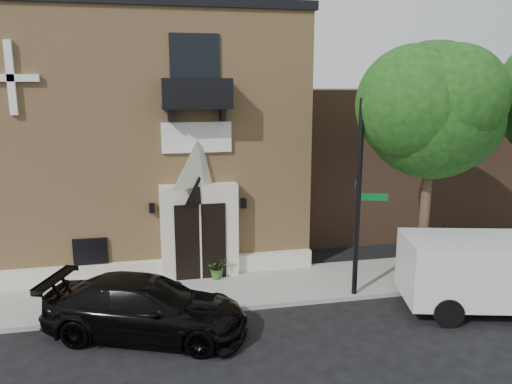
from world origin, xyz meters
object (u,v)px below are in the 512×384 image
cargo_van (506,271)px  fire_hydrant (421,273)px  street_sign (359,199)px  black_sedan (146,307)px  pedestrian_near (443,244)px  dumpster (471,257)px

cargo_van → fire_hydrant: cargo_van is taller
street_sign → fire_hydrant: street_sign is taller
black_sedan → fire_hydrant: size_ratio=7.15×
street_sign → cargo_van: bearing=-7.4°
black_sedan → street_sign: size_ratio=0.90×
black_sedan → cargo_van: size_ratio=0.93×
cargo_van → fire_hydrant: 2.67m
street_sign → pedestrian_near: 5.14m
black_sedan → dumpster: 11.00m
black_sedan → cargo_van: bearing=-73.8°
fire_hydrant → pedestrian_near: pedestrian_near is taller
black_sedan → cargo_van: (10.33, -0.74, 0.46)m
dumpster → pedestrian_near: bearing=95.6°
black_sedan → pedestrian_near: 11.02m
black_sedan → street_sign: 6.94m
pedestrian_near → cargo_van: bearing=71.6°
fire_hydrant → pedestrian_near: bearing=41.1°
fire_hydrant → dumpster: (2.00, 0.27, 0.29)m
fire_hydrant → cargo_van: bearing=-55.5°
dumpster → fire_hydrant: bearing=-177.6°
dumpster → street_sign: bearing=-178.0°
pedestrian_near → fire_hydrant: bearing=27.5°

